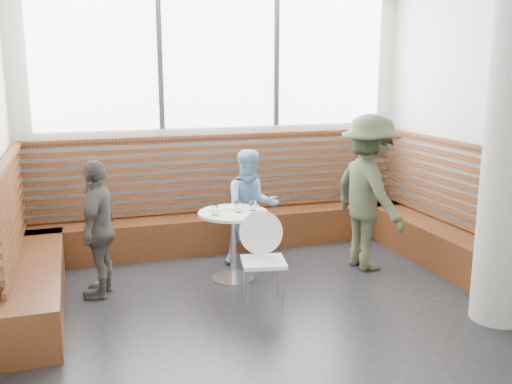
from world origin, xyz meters
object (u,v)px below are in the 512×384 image
object	(u,v)px
adult_man	(369,193)
child_back	(251,207)
cafe_chair	(261,251)
child_left	(99,229)
cafe_table	(233,231)

from	to	relation	value
adult_man	child_back	distance (m)	1.37
cafe_chair	adult_man	xyz separation A→B (m)	(1.50, 0.60, 0.36)
adult_man	child_left	size ratio (longest dim) A/B	1.27
cafe_chair	child_back	size ratio (longest dim) A/B	0.67
cafe_table	child_back	distance (m)	0.62
cafe_table	adult_man	xyz separation A→B (m)	(1.59, -0.09, 0.34)
cafe_chair	child_left	bearing A→B (deg)	165.52
child_left	child_back	bearing A→B (deg)	123.83
cafe_table	cafe_chair	bearing A→B (deg)	-82.58
cafe_table	cafe_chair	xyz separation A→B (m)	(0.09, -0.69, -0.02)
child_back	child_left	world-z (taller)	child_left
adult_man	child_left	distance (m)	3.00
child_back	child_left	bearing A→B (deg)	-160.49
child_back	child_left	xyz separation A→B (m)	(-1.77, -0.47, 0.02)
cafe_table	adult_man	world-z (taller)	adult_man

